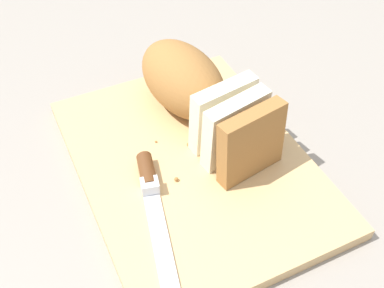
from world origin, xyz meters
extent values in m
plane|color=gray|center=(0.00, 0.00, 0.00)|extent=(3.00, 3.00, 0.00)
cube|color=tan|center=(0.00, 0.00, 0.01)|extent=(0.42, 0.32, 0.02)
ellipsoid|color=#996633|center=(-0.11, 0.04, 0.07)|extent=(0.18, 0.12, 0.10)
cube|color=beige|center=(-0.01, 0.06, 0.07)|extent=(0.04, 0.10, 0.10)
cube|color=beige|center=(0.02, 0.05, 0.07)|extent=(0.04, 0.10, 0.10)
cube|color=#996633|center=(0.05, 0.06, 0.07)|extent=(0.04, 0.10, 0.10)
cube|color=silver|center=(0.13, -0.10, 0.02)|extent=(0.22, 0.08, 0.00)
cylinder|color=#593319|center=(0.00, -0.07, 0.03)|extent=(0.06, 0.03, 0.02)
cube|color=silver|center=(0.03, -0.07, 0.03)|extent=(0.03, 0.03, 0.02)
sphere|color=#996633|center=(-0.02, 0.01, 0.02)|extent=(0.01, 0.01, 0.01)
sphere|color=#996633|center=(-0.05, -0.03, 0.02)|extent=(0.00, 0.00, 0.00)
sphere|color=#996633|center=(0.03, -0.04, 0.02)|extent=(0.01, 0.01, 0.01)
camera|label=1|loc=(0.39, -0.20, 0.50)|focal=43.84mm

